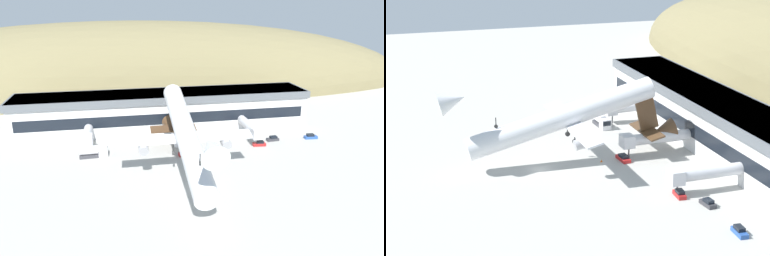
# 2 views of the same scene
# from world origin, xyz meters

# --- Properties ---
(ground_plane) EXTENTS (375.62, 375.62, 0.00)m
(ground_plane) POSITION_xyz_m (0.00, 0.00, 0.00)
(ground_plane) COLOR #ADAAA3
(hill_backdrop) EXTENTS (294.20, 74.38, 64.50)m
(hill_backdrop) POSITION_xyz_m (-10.71, 106.95, 0.00)
(hill_backdrop) COLOR olive
(hill_backdrop) RESTS_ON ground_plane
(terminal_building) EXTENTS (95.16, 16.06, 12.21)m
(terminal_building) POSITION_xyz_m (-2.77, 44.57, 6.93)
(terminal_building) COLOR silver
(terminal_building) RESTS_ON ground_plane
(jetway_0) EXTENTS (3.38, 11.58, 5.43)m
(jetway_0) POSITION_xyz_m (-26.63, 30.61, 3.99)
(jetway_0) COLOR silver
(jetway_0) RESTS_ON ground_plane
(jetway_1) EXTENTS (3.38, 17.31, 5.43)m
(jetway_1) POSITION_xyz_m (-1.26, 27.57, 3.99)
(jetway_1) COLOR silver
(jetway_1) RESTS_ON ground_plane
(jetway_2) EXTENTS (3.38, 16.28, 5.43)m
(jetway_2) POSITION_xyz_m (21.57, 28.11, 3.99)
(jetway_2) COLOR silver
(jetway_2) RESTS_ON ground_plane
(cargo_airplane) EXTENTS (32.79, 55.21, 18.15)m
(cargo_airplane) POSITION_xyz_m (-2.36, 7.01, 10.56)
(cargo_airplane) COLOR silver
(service_car_0) EXTENTS (4.71, 2.17, 1.45)m
(service_car_0) POSITION_xyz_m (0.39, 19.77, 0.60)
(service_car_0) COLOR #B21E1E
(service_car_0) RESTS_ON ground_plane
(service_car_1) EXTENTS (3.88, 1.94, 1.52)m
(service_car_1) POSITION_xyz_m (22.51, 22.89, 0.63)
(service_car_1) COLOR #B21E1E
(service_car_1) RESTS_ON ground_plane
(service_car_2) EXTENTS (4.05, 1.91, 1.53)m
(service_car_2) POSITION_xyz_m (40.24, 25.63, 0.63)
(service_car_2) COLOR #264C99
(service_car_2) RESTS_ON ground_plane
(service_car_3) EXTENTS (3.85, 2.00, 1.46)m
(service_car_3) POSITION_xyz_m (28.06, 26.15, 0.60)
(service_car_3) COLOR #333338
(service_car_3) RESTS_ON ground_plane
(fuel_truck) EXTENTS (7.61, 2.75, 3.27)m
(fuel_truck) POSITION_xyz_m (-24.74, 23.65, 1.56)
(fuel_truck) COLOR silver
(fuel_truck) RESTS_ON ground_plane
(traffic_cone_0) EXTENTS (0.52, 0.52, 0.58)m
(traffic_cone_0) POSITION_xyz_m (-0.34, 14.69, 0.28)
(traffic_cone_0) COLOR orange
(traffic_cone_0) RESTS_ON ground_plane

